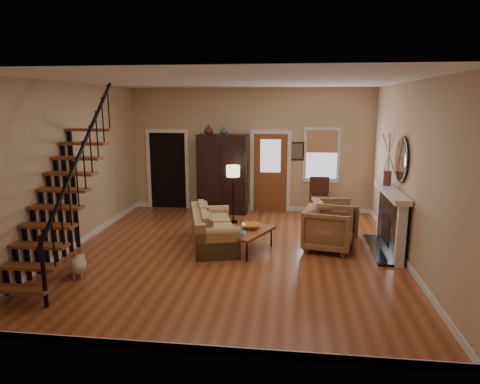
# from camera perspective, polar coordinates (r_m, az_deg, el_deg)

# --- Properties ---
(room) EXTENTS (7.00, 7.33, 3.30)m
(room) POSITION_cam_1_polar(r_m,az_deg,el_deg) (9.94, -1.99, 3.68)
(room) COLOR #974B26
(room) RESTS_ON ground
(staircase) EXTENTS (0.94, 2.80, 3.20)m
(staircase) POSITION_cam_1_polar(r_m,az_deg,el_deg) (7.83, -23.05, 1.21)
(staircase) COLOR brown
(staircase) RESTS_ON ground
(fireplace) EXTENTS (0.33, 1.95, 2.30)m
(fireplace) POSITION_cam_1_polar(r_m,az_deg,el_deg) (8.96, 19.71, -2.93)
(fireplace) COLOR black
(fireplace) RESTS_ON ground
(armoire) EXTENTS (1.30, 0.60, 2.10)m
(armoire) POSITION_cam_1_polar(r_m,az_deg,el_deg) (11.41, -2.31, 2.43)
(armoire) COLOR black
(armoire) RESTS_ON ground
(vase_a) EXTENTS (0.24, 0.24, 0.25)m
(vase_a) POSITION_cam_1_polar(r_m,az_deg,el_deg) (11.24, -4.22, 8.29)
(vase_a) COLOR #4C2619
(vase_a) RESTS_ON armoire
(vase_b) EXTENTS (0.20, 0.20, 0.21)m
(vase_b) POSITION_cam_1_polar(r_m,az_deg,el_deg) (11.17, -2.19, 8.20)
(vase_b) COLOR #334C60
(vase_b) RESTS_ON armoire
(sofa) EXTENTS (1.34, 2.10, 0.73)m
(sofa) POSITION_cam_1_polar(r_m,az_deg,el_deg) (8.89, -3.55, -4.87)
(sofa) COLOR tan
(sofa) RESTS_ON ground
(coffee_table) EXTENTS (1.07, 1.30, 0.43)m
(coffee_table) POSITION_cam_1_polar(r_m,az_deg,el_deg) (8.56, 1.07, -6.54)
(coffee_table) COLOR brown
(coffee_table) RESTS_ON ground
(bowl) EXTENTS (0.39, 0.39, 0.09)m
(bowl) POSITION_cam_1_polar(r_m,az_deg,el_deg) (8.62, 1.52, -4.57)
(bowl) COLOR orange
(bowl) RESTS_ON coffee_table
(books) EXTENTS (0.21, 0.28, 0.05)m
(books) POSITION_cam_1_polar(r_m,az_deg,el_deg) (8.21, 0.03, -5.55)
(books) COLOR beige
(books) RESTS_ON coffee_table
(armchair_left) EXTENTS (1.12, 1.10, 0.86)m
(armchair_left) POSITION_cam_1_polar(r_m,az_deg,el_deg) (8.79, 11.70, -4.83)
(armchair_left) COLOR brown
(armchair_left) RESTS_ON ground
(armchair_right) EXTENTS (0.98, 0.96, 0.83)m
(armchair_right) POSITION_cam_1_polar(r_m,az_deg,el_deg) (9.60, 12.40, -3.54)
(armchair_right) COLOR brown
(armchair_right) RESTS_ON ground
(floor_lamp) EXTENTS (0.36, 0.36, 1.43)m
(floor_lamp) POSITION_cam_1_polar(r_m,az_deg,el_deg) (10.45, -0.93, -0.31)
(floor_lamp) COLOR black
(floor_lamp) RESTS_ON ground
(side_chair) EXTENTS (0.54, 0.54, 1.02)m
(side_chair) POSITION_cam_1_polar(r_m,az_deg,el_deg) (11.19, 10.54, -0.76)
(side_chair) COLOR #3C1E13
(side_chair) RESTS_ON ground
(dog) EXTENTS (0.42, 0.54, 0.35)m
(dog) POSITION_cam_1_polar(r_m,az_deg,el_deg) (7.89, -20.78, -9.31)
(dog) COLOR #CEB58C
(dog) RESTS_ON ground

